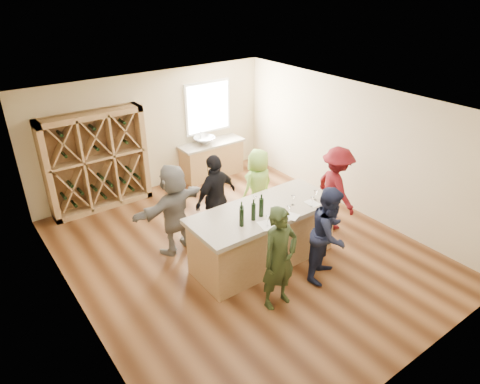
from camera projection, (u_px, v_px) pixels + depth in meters
floor at (242, 252)px, 8.24m from camera, size 6.00×7.00×0.10m
ceiling at (242, 105)px, 6.91m from camera, size 6.00×7.00×0.10m
wall_back at (153, 131)px, 10.11m from camera, size 6.00×0.10×2.80m
wall_front at (421, 293)px, 5.03m from camera, size 6.00×0.10×2.80m
wall_left at (67, 243)px, 5.97m from camera, size 0.10×7.00×2.80m
wall_right at (356, 148)px, 9.18m from camera, size 0.10×7.00×2.80m
window_frame at (208, 107)px, 10.68m from camera, size 1.30×0.06×1.30m
window_pane at (208, 108)px, 10.66m from camera, size 1.18×0.01×1.18m
wine_rack at (97, 162)px, 9.26m from camera, size 2.20×0.45×2.20m
back_counter_base at (212, 160)px, 11.04m from camera, size 1.60×0.58×0.86m
back_counter_top at (211, 143)px, 10.83m from camera, size 1.70×0.62×0.06m
sink at (204, 141)px, 10.67m from camera, size 0.54×0.54×0.19m
faucet at (201, 136)px, 10.77m from camera, size 0.02×0.02×0.30m
tasting_counter_base at (263, 237)px, 7.73m from camera, size 2.60×1.00×1.00m
tasting_counter_top at (264, 211)px, 7.48m from camera, size 2.72×1.12×0.08m
wine_bottle_b at (242, 217)px, 6.90m from camera, size 0.10×0.10×0.32m
wine_bottle_c at (242, 213)px, 7.05m from camera, size 0.07×0.07×0.28m
wine_bottle_d at (253, 212)px, 7.07m from camera, size 0.09×0.09×0.30m
wine_bottle_e at (261, 207)px, 7.17m from camera, size 0.08×0.08×0.33m
wine_glass_a at (268, 221)px, 6.90m from camera, size 0.10×0.10×0.20m
wine_glass_b at (288, 211)px, 7.22m from camera, size 0.08×0.08×0.17m
wine_glass_c at (312, 202)px, 7.50m from camera, size 0.08×0.08×0.19m
wine_glass_d at (293, 200)px, 7.55m from camera, size 0.08×0.08×0.19m
wine_glass_e at (316, 195)px, 7.71m from camera, size 0.09×0.09×0.20m
tasting_menu_a at (267, 225)px, 6.98m from camera, size 0.29×0.35×0.00m
tasting_menu_b at (289, 215)px, 7.26m from camera, size 0.35×0.40×0.00m
tasting_menu_c at (312, 203)px, 7.65m from camera, size 0.21×0.28×0.00m
person_near_left at (279, 258)px, 6.52m from camera, size 0.64×0.47×1.75m
person_near_right at (329, 234)px, 7.17m from camera, size 0.94×0.74×1.71m
person_server at (336, 189)px, 8.61m from camera, size 0.79×1.23×1.76m
person_far_mid at (216, 198)px, 8.23m from camera, size 1.14×0.76×1.78m
person_far_right at (258, 186)px, 8.90m from camera, size 0.83×0.59×1.59m
person_far_left at (174, 209)px, 7.88m from camera, size 1.72×0.97×1.75m
wine_glass_f at (255, 201)px, 7.54m from camera, size 0.07×0.07×0.18m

